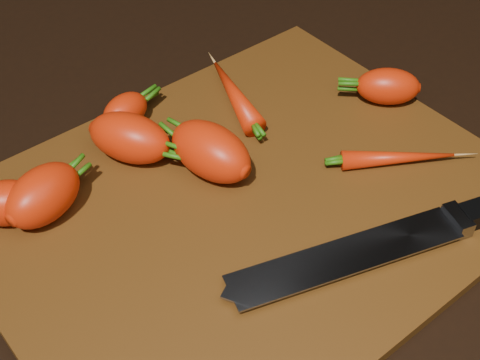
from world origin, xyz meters
TOP-DOWN VIEW (x-y plane):
  - ground at (0.00, 0.00)m, footprint 2.00×2.00m
  - cutting_board at (0.00, 0.00)m, footprint 0.50×0.40m
  - carrot_0 at (-0.16, 0.10)m, footprint 0.09×0.07m
  - carrot_1 at (-0.19, 0.12)m, footprint 0.08×0.07m
  - carrot_2 at (-0.05, 0.12)m, footprint 0.09×0.10m
  - carrot_3 at (-0.00, 0.05)m, footprint 0.07×0.10m
  - carrot_4 at (-0.03, 0.17)m, footprint 0.06×0.05m
  - carrot_5 at (0.22, 0.02)m, footprint 0.08×0.08m
  - carrot_6 at (0.09, 0.13)m, footprint 0.06×0.13m
  - carrot_7 at (0.15, -0.06)m, footprint 0.11×0.08m
  - knife at (0.04, -0.12)m, footprint 0.35×0.14m

SIDE VIEW (x-z plane):
  - ground at x=0.00m, z-range -0.01..0.00m
  - cutting_board at x=0.00m, z-range 0.00..0.01m
  - knife at x=0.04m, z-range 0.01..0.03m
  - carrot_7 at x=0.15m, z-range 0.01..0.03m
  - carrot_6 at x=0.09m, z-range 0.01..0.04m
  - carrot_4 at x=-0.03m, z-range 0.01..0.05m
  - carrot_5 at x=0.22m, z-range 0.01..0.05m
  - carrot_1 at x=-0.19m, z-range 0.01..0.06m
  - carrot_2 at x=-0.05m, z-range 0.01..0.06m
  - carrot_0 at x=-0.16m, z-range 0.01..0.06m
  - carrot_3 at x=0.00m, z-range 0.01..0.07m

